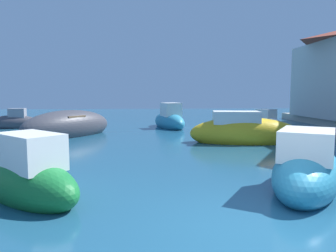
# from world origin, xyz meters

# --- Properties ---
(ground) EXTENTS (80.00, 80.00, 0.00)m
(ground) POSITION_xyz_m (0.00, 0.00, 0.00)
(ground) COLOR #1E5170
(moored_boat_0) EXTENTS (3.39, 3.26, 1.65)m
(moored_boat_0) POSITION_xyz_m (-4.45, 2.04, 0.43)
(moored_boat_0) COLOR #197233
(moored_boat_0) RESTS_ON ground
(moored_boat_1) EXTENTS (4.81, 5.34, 1.74)m
(moored_boat_1) POSITION_xyz_m (-5.93, 11.89, 0.48)
(moored_boat_1) COLOR #3F3F47
(moored_boat_1) RESTS_ON ground
(moored_boat_2) EXTENTS (5.07, 2.38, 1.75)m
(moored_boat_2) POSITION_xyz_m (2.47, 8.97, 0.48)
(moored_boat_2) COLOR gold
(moored_boat_2) RESTS_ON ground
(moored_boat_3) EXTENTS (3.26, 4.01, 1.71)m
(moored_boat_3) POSITION_xyz_m (1.81, 2.18, 0.45)
(moored_boat_3) COLOR teal
(moored_boat_3) RESTS_ON ground
(moored_boat_7) EXTENTS (2.65, 3.22, 1.52)m
(moored_boat_7) POSITION_xyz_m (5.12, 13.69, 0.38)
(moored_boat_7) COLOR white
(moored_boat_7) RESTS_ON ground
(moored_boat_8) EXTENTS (2.46, 4.14, 1.89)m
(moored_boat_8) POSITION_xyz_m (-0.37, 15.47, 0.46)
(moored_boat_8) COLOR teal
(moored_boat_8) RESTS_ON ground
(moored_boat_9) EXTENTS (3.31, 1.55, 1.49)m
(moored_boat_9) POSITION_xyz_m (-10.30, 15.92, 0.36)
(moored_boat_9) COLOR #3F3F47
(moored_boat_9) RESTS_ON ground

